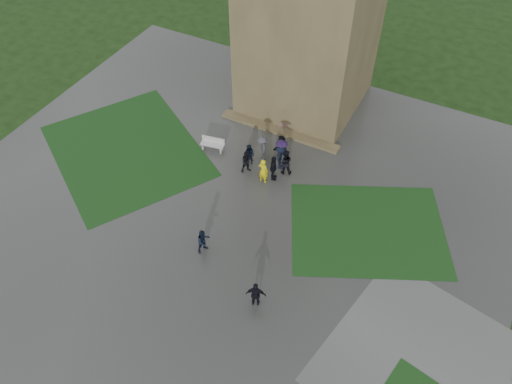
% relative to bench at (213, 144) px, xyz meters
% --- Properties ---
extents(ground, '(120.00, 120.00, 0.00)m').
position_rel_bench_xyz_m(ground, '(3.27, -6.85, -0.51)').
color(ground, black).
extents(plaza, '(34.00, 34.00, 0.02)m').
position_rel_bench_xyz_m(plaza, '(3.27, -4.85, -0.50)').
color(plaza, '#333431').
rests_on(plaza, ground).
extents(lawn_inset_left, '(14.10, 13.46, 0.01)m').
position_rel_bench_xyz_m(lawn_inset_left, '(-5.23, -2.85, -0.48)').
color(lawn_inset_left, '#123412').
rests_on(lawn_inset_left, plaza).
extents(lawn_inset_right, '(11.12, 10.15, 0.01)m').
position_rel_bench_xyz_m(lawn_inset_right, '(11.77, -1.85, -0.48)').
color(lawn_inset_right, '#123412').
rests_on(lawn_inset_right, plaza).
extents(tower_plinth, '(9.00, 0.80, 0.22)m').
position_rel_bench_xyz_m(tower_plinth, '(3.27, 3.75, -0.38)').
color(tower_plinth, brown).
rests_on(tower_plinth, plaza).
extents(bench, '(1.69, 0.80, 0.94)m').
position_rel_bench_xyz_m(bench, '(0.00, 0.00, 0.00)').
color(bench, beige).
rests_on(bench, plaza).
extents(visitor_cluster, '(3.39, 3.84, 2.67)m').
position_rel_bench_xyz_m(visitor_cluster, '(4.28, 0.42, 0.65)').
color(visitor_cluster, black).
rests_on(visitor_cluster, plaza).
extents(pedestrian_mid, '(0.77, 0.93, 1.67)m').
position_rel_bench_xyz_m(pedestrian_mid, '(3.96, -7.61, 0.35)').
color(pedestrian_mid, black).
rests_on(pedestrian_mid, plaza).
extents(pedestrian_near, '(1.18, 0.91, 1.78)m').
position_rel_bench_xyz_m(pedestrian_near, '(8.17, -9.36, 0.41)').
color(pedestrian_near, black).
rests_on(pedestrian_near, plaza).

